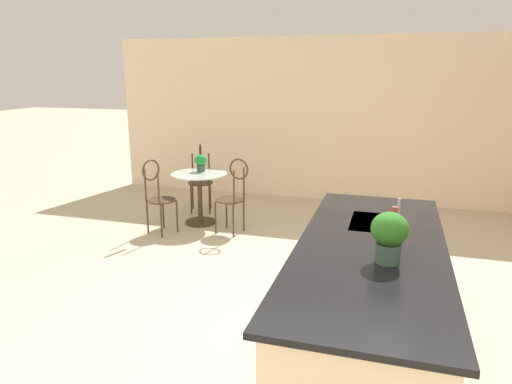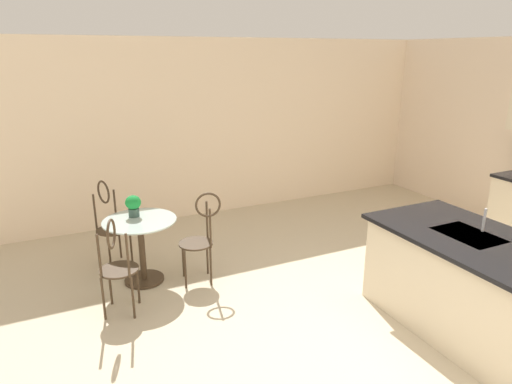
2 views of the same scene
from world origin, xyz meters
name	(u,v)px [view 1 (image 1 of 2)]	position (x,y,z in m)	size (l,w,h in m)	color
ground_plane	(269,320)	(0.00, 0.00, 0.00)	(40.00, 40.00, 0.00)	beige
wall_left_window	(336,120)	(-4.26, 0.00, 1.35)	(0.12, 7.80, 2.70)	beige
kitchen_island	(368,301)	(0.30, 0.85, 0.46)	(2.80, 1.06, 0.92)	beige
bistro_table	(200,193)	(-2.37, -1.67, 0.45)	(0.80, 0.80, 0.74)	#3D2D1E
chair_near_window	(233,192)	(-2.10, -1.07, 0.57)	(0.45, 0.51, 1.04)	#3D2D1E
chair_by_island	(201,175)	(-2.98, -1.91, 0.57)	(0.52, 0.48, 1.04)	#3D2D1E
chair_toward_desk	(158,193)	(-1.78, -2.02, 0.57)	(0.52, 0.49, 1.04)	#3D2D1E
sink_faucet	(398,211)	(-0.25, 1.03, 1.03)	(0.02, 0.02, 0.22)	#B2B5BA
potted_plant_on_table	(201,162)	(-2.51, -1.70, 0.88)	(0.17, 0.17, 0.24)	#385147
potted_plant_counter_near	(389,234)	(0.60, 0.97, 1.12)	(0.24, 0.24, 0.34)	#385147
vase_on_counter	(393,230)	(0.25, 1.00, 1.03)	(0.13, 0.13, 0.29)	#993D38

